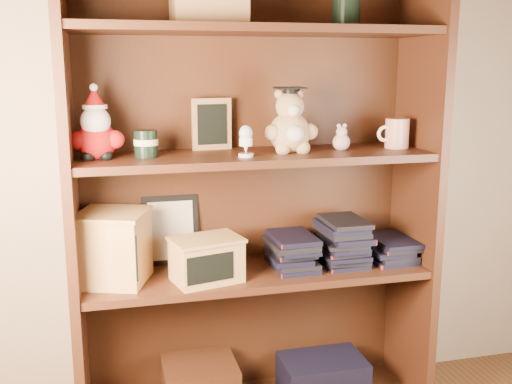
# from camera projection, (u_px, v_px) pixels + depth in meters

# --- Properties ---
(bookcase) EXTENTS (1.20, 0.35, 1.60)m
(bookcase) POSITION_uv_depth(u_px,v_px,m) (252.00, 201.00, 2.03)
(bookcase) COLOR #432213
(bookcase) RESTS_ON ground
(shelf_lower) EXTENTS (1.14, 0.33, 0.02)m
(shelf_lower) POSITION_uv_depth(u_px,v_px,m) (256.00, 273.00, 2.03)
(shelf_lower) COLOR #432213
(shelf_lower) RESTS_ON ground
(shelf_upper) EXTENTS (1.14, 0.33, 0.02)m
(shelf_upper) POSITION_uv_depth(u_px,v_px,m) (256.00, 157.00, 1.95)
(shelf_upper) COLOR #432213
(shelf_upper) RESTS_ON ground
(santa_plush) EXTENTS (0.17, 0.12, 0.23)m
(santa_plush) POSITION_uv_depth(u_px,v_px,m) (96.00, 131.00, 1.81)
(santa_plush) COLOR #A50F0F
(santa_plush) RESTS_ON shelf_upper
(teachers_tin) EXTENTS (0.08, 0.08, 0.08)m
(teachers_tin) POSITION_uv_depth(u_px,v_px,m) (146.00, 143.00, 1.86)
(teachers_tin) COLOR black
(teachers_tin) RESTS_ON shelf_upper
(chalkboard_plaque) EXTENTS (0.14, 0.08, 0.17)m
(chalkboard_plaque) POSITION_uv_depth(u_px,v_px,m) (212.00, 125.00, 2.01)
(chalkboard_plaque) COLOR #9E7547
(chalkboard_plaque) RESTS_ON shelf_upper
(egg_cup) EXTENTS (0.05, 0.05, 0.10)m
(egg_cup) POSITION_uv_depth(u_px,v_px,m) (246.00, 140.00, 1.85)
(egg_cup) COLOR white
(egg_cup) RESTS_ON shelf_upper
(grad_teddy_bear) EXTENTS (0.18, 0.15, 0.22)m
(grad_teddy_bear) POSITION_uv_depth(u_px,v_px,m) (290.00, 127.00, 1.95)
(grad_teddy_bear) COLOR tan
(grad_teddy_bear) RESTS_ON shelf_upper
(pink_figurine) EXTENTS (0.06, 0.06, 0.09)m
(pink_figurine) POSITION_uv_depth(u_px,v_px,m) (341.00, 140.00, 2.01)
(pink_figurine) COLOR #CB9D9E
(pink_figurine) RESTS_ON shelf_upper
(teacher_mug) EXTENTS (0.11, 0.08, 0.10)m
(teacher_mug) POSITION_uv_depth(u_px,v_px,m) (396.00, 133.00, 2.05)
(teacher_mug) COLOR silver
(teacher_mug) RESTS_ON shelf_upper
(certificate_frame) EXTENTS (0.19, 0.05, 0.24)m
(certificate_frame) POSITION_uv_depth(u_px,v_px,m) (171.00, 230.00, 2.07)
(certificate_frame) COLOR black
(certificate_frame) RESTS_ON shelf_lower
(treats_box) EXTENTS (0.27, 0.27, 0.23)m
(treats_box) POSITION_uv_depth(u_px,v_px,m) (113.00, 247.00, 1.90)
(treats_box) COLOR tan
(treats_box) RESTS_ON shelf_lower
(pencils_box) EXTENTS (0.25, 0.20, 0.14)m
(pencils_box) POSITION_uv_depth(u_px,v_px,m) (207.00, 259.00, 1.91)
(pencils_box) COLOR tan
(pencils_box) RESTS_ON shelf_lower
(book_stack_left) EXTENTS (0.14, 0.20, 0.11)m
(book_stack_left) POSITION_uv_depth(u_px,v_px,m) (291.00, 251.00, 2.05)
(book_stack_left) COLOR black
(book_stack_left) RESTS_ON shelf_lower
(book_stack_mid) EXTENTS (0.14, 0.20, 0.16)m
(book_stack_mid) POSITION_uv_depth(u_px,v_px,m) (343.00, 241.00, 2.09)
(book_stack_mid) COLOR black
(book_stack_mid) RESTS_ON shelf_lower
(book_stack_right) EXTENTS (0.14, 0.20, 0.08)m
(book_stack_right) POSITION_uv_depth(u_px,v_px,m) (389.00, 248.00, 2.14)
(book_stack_right) COLOR black
(book_stack_right) RESTS_ON shelf_lower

